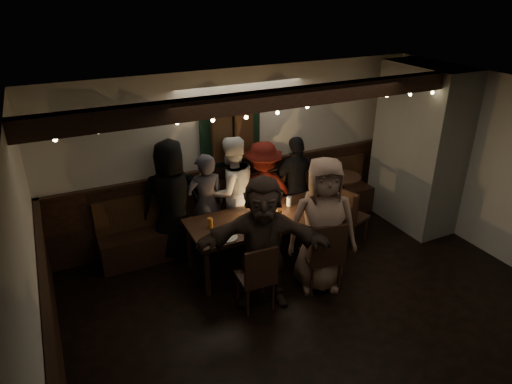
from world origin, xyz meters
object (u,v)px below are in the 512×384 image
dining_table (262,222)px  person_a (172,200)px  person_b (206,205)px  chair_end (348,213)px  high_top (341,195)px  person_g (322,225)px  chair_near_right (325,253)px  person_e (296,185)px  person_c (231,191)px  chair_near_left (258,275)px  person_f (263,242)px  person_d (263,191)px

dining_table → person_a: 1.32m
dining_table → person_b: bearing=132.1°
chair_end → person_a: bearing=160.9°
high_top → person_g: 1.71m
chair_near_right → person_g: 0.36m
chair_end → person_e: size_ratio=0.59×
person_a → person_e: bearing=-166.2°
person_a → person_b: bearing=-178.0°
person_a → person_c: size_ratio=1.04×
chair_near_left → person_f: size_ratio=0.53×
person_b → person_e: person_e is taller
dining_table → chair_near_left: chair_near_left is taller
high_top → person_d: person_d is taller
chair_near_right → person_c: size_ratio=0.60×
person_d → person_f: size_ratio=0.92×
person_a → person_c: 0.90m
chair_near_right → person_g: size_ratio=0.57×
dining_table → high_top: (1.63, 0.41, -0.10)m
high_top → person_e: size_ratio=0.57×
dining_table → chair_near_right: bearing=-64.6°
person_f → person_g: 0.82m
high_top → person_c: bearing=169.1°
person_a → person_b: 0.48m
person_e → person_g: size_ratio=0.87×
high_top → person_e: 0.78m
chair_near_left → person_c: size_ratio=0.54×
dining_table → person_c: person_c is taller
chair_end → person_e: (-0.50, 0.73, 0.27)m
person_g → chair_near_right: bearing=-79.1°
chair_end → person_f: bearing=-159.2°
chair_end → person_d: size_ratio=0.59×
chair_near_right → dining_table: bearing=115.4°
high_top → person_g: person_g is taller
chair_near_right → person_e: 1.66m
dining_table → person_c: size_ratio=1.21×
person_c → person_f: (-0.22, -1.51, 0.01)m
chair_end → high_top: size_ratio=1.03×
dining_table → person_f: 0.86m
person_b → chair_near_right: bearing=126.0°
dining_table → person_f: (-0.36, -0.76, 0.18)m
chair_near_right → person_b: 1.88m
person_b → high_top: bearing=176.6°
high_top → person_c: person_c is taller
person_d → person_f: person_f is taller
chair_near_right → high_top: (1.19, 1.32, -0.00)m
person_f → person_g: (0.82, -0.03, 0.05)m
chair_near_left → chair_end: size_ratio=0.98×
chair_near_left → person_d: 1.81m
chair_near_right → person_e: person_e is taller
dining_table → person_f: bearing=-115.7°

